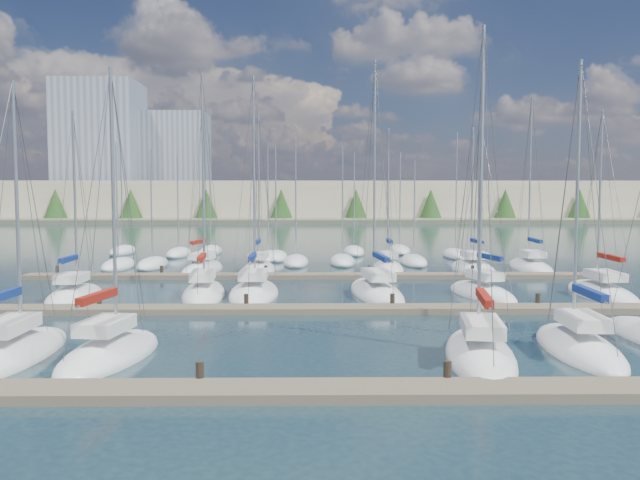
{
  "coord_description": "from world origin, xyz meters",
  "views": [
    {
      "loc": [
        -0.34,
        -16.85,
        6.16
      ],
      "look_at": [
        0.0,
        14.0,
        4.0
      ],
      "focal_mm": 35.0,
      "sensor_mm": 36.0,
      "label": 1
    }
  ],
  "objects_px": {
    "sailboat_c": "(110,354)",
    "sailboat_j": "(254,292)",
    "sailboat_l": "(482,293)",
    "sailboat_r": "(530,267)",
    "sailboat_o": "(259,269)",
    "sailboat_q": "(473,268)",
    "sailboat_p": "(388,268)",
    "sailboat_i": "(204,293)",
    "sailboat_m": "(602,293)",
    "sailboat_e": "(579,348)",
    "sailboat_b": "(14,354)",
    "sailboat_n": "(202,269)",
    "sailboat_h": "(74,296)",
    "sailboat_k": "(376,292)",
    "sailboat_d": "(480,354)"
  },
  "relations": [
    {
      "from": "sailboat_c",
      "to": "sailboat_j",
      "type": "distance_m",
      "value": 15.76
    },
    {
      "from": "sailboat_l",
      "to": "sailboat_r",
      "type": "relative_size",
      "value": 0.75
    },
    {
      "from": "sailboat_o",
      "to": "sailboat_q",
      "type": "xyz_separation_m",
      "value": [
        17.82,
        0.57,
        -0.02
      ]
    },
    {
      "from": "sailboat_p",
      "to": "sailboat_j",
      "type": "xyz_separation_m",
      "value": [
        -9.97,
        -13.08,
        -0.01
      ]
    },
    {
      "from": "sailboat_p",
      "to": "sailboat_i",
      "type": "bearing_deg",
      "value": -132.81
    },
    {
      "from": "sailboat_c",
      "to": "sailboat_m",
      "type": "bearing_deg",
      "value": 37.93
    },
    {
      "from": "sailboat_i",
      "to": "sailboat_e",
      "type": "relative_size",
      "value": 1.18
    },
    {
      "from": "sailboat_b",
      "to": "sailboat_o",
      "type": "bearing_deg",
      "value": 75.58
    },
    {
      "from": "sailboat_o",
      "to": "sailboat_n",
      "type": "distance_m",
      "value": 4.65
    },
    {
      "from": "sailboat_j",
      "to": "sailboat_r",
      "type": "distance_m",
      "value": 26.24
    },
    {
      "from": "sailboat_i",
      "to": "sailboat_c",
      "type": "bearing_deg",
      "value": -99.08
    },
    {
      "from": "sailboat_i",
      "to": "sailboat_h",
      "type": "relative_size",
      "value": 1.21
    },
    {
      "from": "sailboat_i",
      "to": "sailboat_e",
      "type": "distance_m",
      "value": 22.32
    },
    {
      "from": "sailboat_e",
      "to": "sailboat_n",
      "type": "bearing_deg",
      "value": 129.82
    },
    {
      "from": "sailboat_h",
      "to": "sailboat_e",
      "type": "bearing_deg",
      "value": -30.67
    },
    {
      "from": "sailboat_j",
      "to": "sailboat_n",
      "type": "distance_m",
      "value": 13.57
    },
    {
      "from": "sailboat_p",
      "to": "sailboat_m",
      "type": "distance_m",
      "value": 17.9
    },
    {
      "from": "sailboat_q",
      "to": "sailboat_l",
      "type": "bearing_deg",
      "value": -101.68
    },
    {
      "from": "sailboat_e",
      "to": "sailboat_i",
      "type": "bearing_deg",
      "value": 144.47
    },
    {
      "from": "sailboat_e",
      "to": "sailboat_j",
      "type": "relative_size",
      "value": 0.85
    },
    {
      "from": "sailboat_m",
      "to": "sailboat_o",
      "type": "xyz_separation_m",
      "value": [
        -22.36,
        12.86,
        0.02
      ]
    },
    {
      "from": "sailboat_c",
      "to": "sailboat_l",
      "type": "relative_size",
      "value": 1.02
    },
    {
      "from": "sailboat_k",
      "to": "sailboat_j",
      "type": "height_order",
      "value": "sailboat_k"
    },
    {
      "from": "sailboat_j",
      "to": "sailboat_k",
      "type": "bearing_deg",
      "value": -0.72
    },
    {
      "from": "sailboat_b",
      "to": "sailboat_l",
      "type": "bearing_deg",
      "value": 33.56
    },
    {
      "from": "sailboat_r",
      "to": "sailboat_q",
      "type": "height_order",
      "value": "sailboat_r"
    },
    {
      "from": "sailboat_j",
      "to": "sailboat_e",
      "type": "bearing_deg",
      "value": -46.53
    },
    {
      "from": "sailboat_c",
      "to": "sailboat_l",
      "type": "height_order",
      "value": "sailboat_c"
    },
    {
      "from": "sailboat_h",
      "to": "sailboat_k",
      "type": "bearing_deg",
      "value": 1.6
    },
    {
      "from": "sailboat_k",
      "to": "sailboat_b",
      "type": "relative_size",
      "value": 1.37
    },
    {
      "from": "sailboat_c",
      "to": "sailboat_p",
      "type": "bearing_deg",
      "value": 71.79
    },
    {
      "from": "sailboat_h",
      "to": "sailboat_j",
      "type": "distance_m",
      "value": 10.73
    },
    {
      "from": "sailboat_b",
      "to": "sailboat_r",
      "type": "distance_m",
      "value": 41.74
    },
    {
      "from": "sailboat_k",
      "to": "sailboat_m",
      "type": "xyz_separation_m",
      "value": [
        13.93,
        -0.61,
        -0.01
      ]
    },
    {
      "from": "sailboat_k",
      "to": "sailboat_q",
      "type": "bearing_deg",
      "value": 48.82
    },
    {
      "from": "sailboat_i",
      "to": "sailboat_d",
      "type": "height_order",
      "value": "sailboat_i"
    },
    {
      "from": "sailboat_e",
      "to": "sailboat_l",
      "type": "relative_size",
      "value": 1.06
    },
    {
      "from": "sailboat_e",
      "to": "sailboat_b",
      "type": "relative_size",
      "value": 1.09
    },
    {
      "from": "sailboat_e",
      "to": "sailboat_h",
      "type": "distance_m",
      "value": 28.02
    },
    {
      "from": "sailboat_c",
      "to": "sailboat_j",
      "type": "height_order",
      "value": "sailboat_j"
    },
    {
      "from": "sailboat_h",
      "to": "sailboat_p",
      "type": "bearing_deg",
      "value": 32.09
    },
    {
      "from": "sailboat_i",
      "to": "sailboat_n",
      "type": "distance_m",
      "value": 12.97
    },
    {
      "from": "sailboat_d",
      "to": "sailboat_j",
      "type": "bearing_deg",
      "value": 131.76
    },
    {
      "from": "sailboat_l",
      "to": "sailboat_m",
      "type": "relative_size",
      "value": 0.94
    },
    {
      "from": "sailboat_k",
      "to": "sailboat_o",
      "type": "relative_size",
      "value": 1.11
    },
    {
      "from": "sailboat_h",
      "to": "sailboat_o",
      "type": "xyz_separation_m",
      "value": [
        9.85,
        13.77,
        0.01
      ]
    },
    {
      "from": "sailboat_i",
      "to": "sailboat_e",
      "type": "height_order",
      "value": "sailboat_i"
    },
    {
      "from": "sailboat_l",
      "to": "sailboat_o",
      "type": "bearing_deg",
      "value": 127.45
    },
    {
      "from": "sailboat_o",
      "to": "sailboat_q",
      "type": "bearing_deg",
      "value": 2.41
    },
    {
      "from": "sailboat_h",
      "to": "sailboat_n",
      "type": "relative_size",
      "value": 0.83
    }
  ]
}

